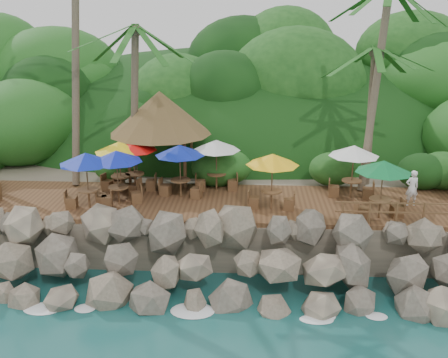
{
  "coord_description": "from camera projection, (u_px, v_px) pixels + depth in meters",
  "views": [
    {
      "loc": [
        1.23,
        -16.23,
        10.65
      ],
      "look_at": [
        0.0,
        6.0,
        3.4
      ],
      "focal_mm": 41.06,
      "sensor_mm": 36.0,
      "label": 1
    }
  ],
  "objects": [
    {
      "name": "ground",
      "position": [
        215.0,
        317.0,
        18.77
      ],
      "size": [
        140.0,
        140.0,
        0.0
      ],
      "primitive_type": "plane",
      "color": "#19514F",
      "rests_on": "ground"
    },
    {
      "name": "land_base",
      "position": [
        232.0,
        166.0,
        33.64
      ],
      "size": [
        32.0,
        25.2,
        2.1
      ],
      "primitive_type": "cube",
      "color": "gray",
      "rests_on": "ground"
    },
    {
      "name": "jungle_hill",
      "position": [
        236.0,
        152.0,
        41.08
      ],
      "size": [
        44.8,
        28.0,
        15.4
      ],
      "primitive_type": "ellipsoid",
      "color": "#143811",
      "rests_on": "ground"
    },
    {
      "name": "seawall",
      "position": [
        218.0,
        264.0,
        20.31
      ],
      "size": [
        29.0,
        4.0,
        2.3
      ],
      "primitive_type": null,
      "color": "gray",
      "rests_on": "ground"
    },
    {
      "name": "terrace",
      "position": [
        224.0,
        204.0,
        23.79
      ],
      "size": [
        26.0,
        5.0,
        0.2
      ],
      "primitive_type": "cube",
      "color": "brown",
      "rests_on": "land_base"
    },
    {
      "name": "jungle_foliage",
      "position": [
        232.0,
        186.0,
        33.01
      ],
      "size": [
        44.0,
        16.0,
        12.0
      ],
      "primitive_type": null,
      "color": "#143811",
      "rests_on": "ground"
    },
    {
      "name": "foam_line",
      "position": [
        216.0,
        312.0,
        19.05
      ],
      "size": [
        25.2,
        0.8,
        0.06
      ],
      "color": "white",
      "rests_on": "ground"
    },
    {
      "name": "palapa",
      "position": [
        160.0,
        113.0,
        26.08
      ],
      "size": [
        5.25,
        5.25,
        4.6
      ],
      "color": "brown",
      "rests_on": "ground"
    },
    {
      "name": "dining_clusters",
      "position": [
        232.0,
        158.0,
        23.1
      ],
      "size": [
        25.58,
        5.55,
        2.54
      ],
      "color": "brown",
      "rests_on": "terrace"
    },
    {
      "name": "railing",
      "position": [
        424.0,
        212.0,
        20.9
      ],
      "size": [
        7.2,
        0.1,
        1.0
      ],
      "color": "brown",
      "rests_on": "terrace"
    },
    {
      "name": "waiter",
      "position": [
        412.0,
        188.0,
        23.03
      ],
      "size": [
        0.66,
        0.49,
        1.66
      ],
      "primitive_type": "imported",
      "rotation": [
        0.0,
        0.0,
        3.31
      ],
      "color": "white",
      "rests_on": "terrace"
    }
  ]
}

